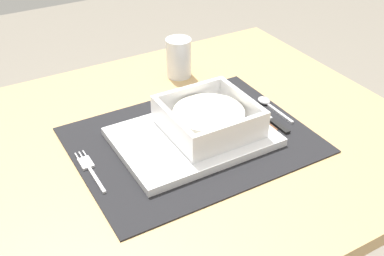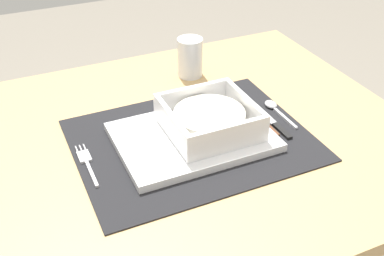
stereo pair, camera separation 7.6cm
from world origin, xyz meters
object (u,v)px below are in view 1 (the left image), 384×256
Objects in this scene: dining_table at (184,177)px; porridge_bowl at (209,119)px; butter_knife at (270,119)px; bread_knife at (258,118)px; fork at (89,168)px; drinking_glass at (179,60)px; spoon at (267,103)px.

porridge_bowl is at bearing -31.67° from dining_table.
butter_knife and bread_knife have the same top height.
butter_knife is at bearing -1.71° from fork.
spoon is at bearing -66.45° from drinking_glass.
porridge_bowl is 1.47× the size of spoon.
porridge_bowl reaches higher than butter_knife.
bread_knife reaches higher than dining_table.
porridge_bowl is (0.04, -0.03, 0.15)m from dining_table.
dining_table is 8.14× the size of spoon.
dining_table is at bearing 6.30° from fork.
butter_knife is (-0.03, -0.05, -0.00)m from spoon.
dining_table is at bearing 175.37° from bread_knife.
drinking_glass is (0.32, 0.24, 0.04)m from fork.
drinking_glass is at bearing 40.78° from fork.
dining_table is at bearing 148.33° from porridge_bowl.
bread_knife is at bearing -1.14° from porridge_bowl.
bread_knife is (0.16, -0.03, 0.11)m from dining_table.
fork is 1.39× the size of drinking_glass.
fork is at bearing -177.71° from bread_knife.
fork is (-0.20, -0.01, 0.11)m from dining_table.
fork is 0.98× the size of butter_knife.
butter_knife reaches higher than dining_table.
porridge_bowl is at bearing -0.17° from fork.
spoon reaches higher than fork.
butter_knife is (0.14, -0.02, -0.04)m from porridge_bowl.
dining_table is 0.30m from drinking_glass.
bread_knife is at bearing 0.66° from fork.
spoon is at bearing 5.89° from fork.
drinking_glass is (-0.10, 0.23, 0.03)m from spoon.
fork is 0.39m from butter_knife.
bread_knife reaches higher than fork.
spoon is 0.84× the size of butter_knife.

